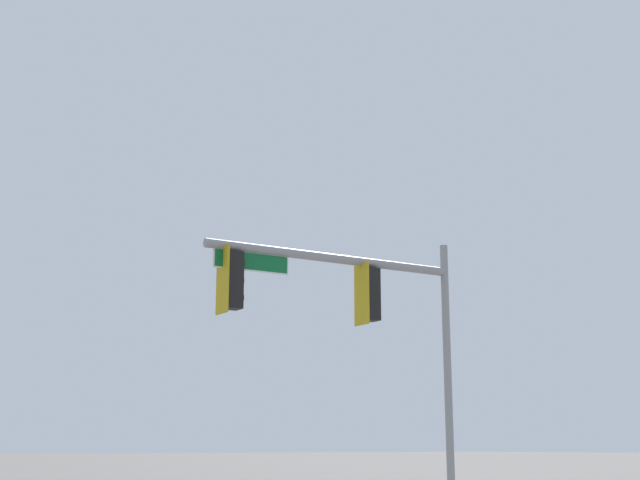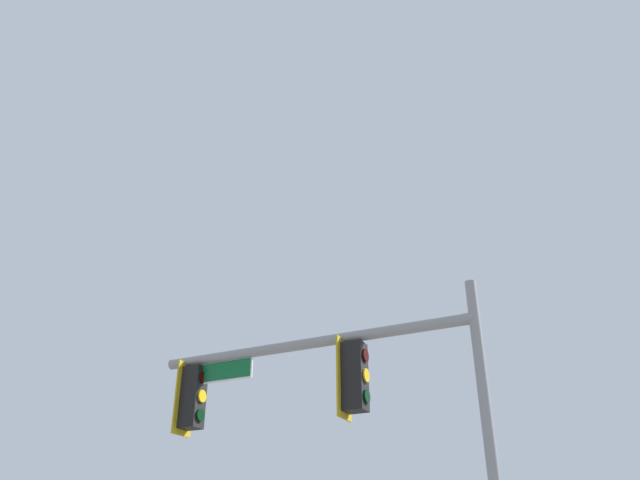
# 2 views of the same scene
# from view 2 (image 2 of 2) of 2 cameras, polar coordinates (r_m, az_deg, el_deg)

# --- Properties ---
(signal_pole_near) EXTENTS (5.78, 0.88, 5.88)m
(signal_pole_near) POSITION_cam_2_polar(r_m,az_deg,el_deg) (10.39, 0.07, -13.76)
(signal_pole_near) COLOR gray
(signal_pole_near) RESTS_ON ground_plane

